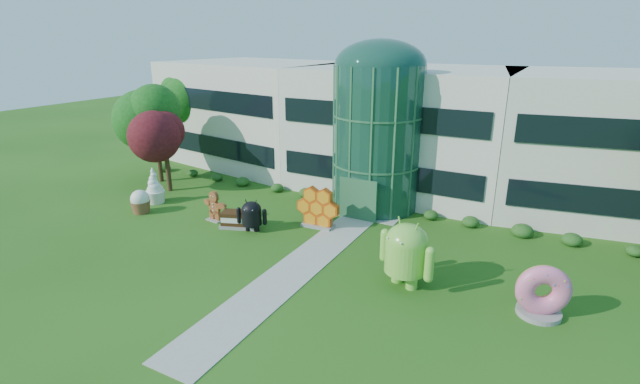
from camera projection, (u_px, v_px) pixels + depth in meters
The scene contains 14 objects.
ground at pixel (285, 278), 23.32m from camera, with size 140.00×140.00×0.00m, color #215114.
building at pixel (405, 128), 36.84m from camera, with size 46.00×15.00×9.30m, color beige, non-canonical shape.
atrium at pixel (377, 138), 31.76m from camera, with size 6.00×6.00×9.80m, color #194738.
walkway at pixel (305, 262), 24.98m from camera, with size 2.40×20.00×0.04m, color #9E9E93.
tree_red at pixel (166, 153), 35.58m from camera, with size 4.00×4.00×6.00m, color #3F0C14, non-canonical shape.
trees_backdrop at pixel (382, 146), 32.82m from camera, with size 52.00×8.00×8.40m, color #134C13, non-canonical shape.
android_green at pixel (406, 250), 22.12m from camera, with size 3.31×2.21×3.75m, color #79C840, non-canonical shape.
android_black at pixel (252, 214), 28.62m from camera, with size 2.00×1.34×2.27m, color black, non-canonical shape.
donut at pixel (542, 290), 19.89m from camera, with size 2.34×1.12×2.44m, color #D65185, non-canonical shape.
gingerbread at pixel (214, 206), 30.33m from camera, with size 2.21×0.85×2.04m, color maroon, non-canonical shape.
ice_cream_sandwich at pixel (239, 219), 29.40m from camera, with size 2.33×1.16×1.04m, color black, non-canonical shape.
honeycomb at pixel (318, 209), 29.23m from camera, with size 3.03×1.08×2.38m, color orange, non-canonical shape.
froyo at pixel (154, 185), 33.49m from camera, with size 1.54×1.54×2.63m, color white, non-canonical shape.
cupcake at pixel (140, 201), 31.71m from camera, with size 1.37×1.37×1.64m, color white, non-canonical shape.
Camera 1 is at (11.38, -17.39, 11.57)m, focal length 26.00 mm.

